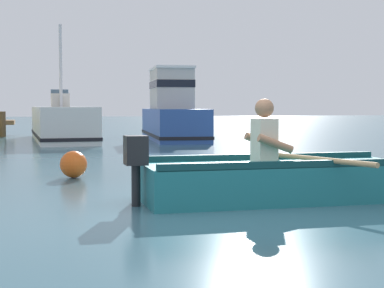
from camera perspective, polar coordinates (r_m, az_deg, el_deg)
ground_plane at (r=6.29m, az=1.71°, el=-6.57°), size 120.00×120.00×0.00m
rowboat_with_person at (r=7.27m, az=8.31°, el=-3.23°), size 3.70×1.92×1.19m
moored_boat_white at (r=20.20m, az=-11.99°, el=1.81°), size 1.93×6.70×3.73m
moored_boat_blue at (r=20.51m, az=-1.81°, el=2.92°), size 2.07×5.86×2.40m
mooring_buoy at (r=9.62m, az=-10.93°, el=-1.87°), size 0.42×0.42×0.42m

